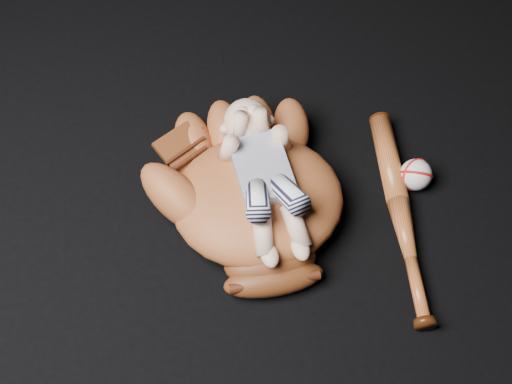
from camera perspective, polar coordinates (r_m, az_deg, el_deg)
baseball_glove at (r=1.19m, az=0.12°, el=-0.15°), size 0.44×0.49×0.14m
newborn_baby at (r=1.14m, az=0.88°, el=1.25°), size 0.21×0.36×0.14m
baseball_bat at (r=1.25m, az=12.73°, el=-1.84°), size 0.06×0.47×0.04m
baseball at (r=1.30m, az=14.02°, el=1.50°), size 0.07×0.07×0.06m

